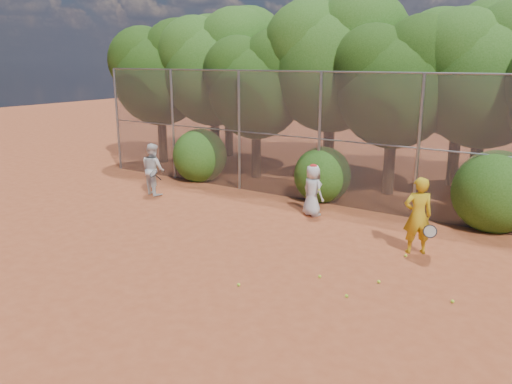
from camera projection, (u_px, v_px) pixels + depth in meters
The scene contains 23 objects.
ground at pixel (230, 276), 10.35m from camera, with size 80.00×80.00×0.00m, color #9E4523.
fence_back at pixel (346, 140), 14.72m from camera, with size 20.05×0.09×4.03m.
tree_0 at pixel (161, 70), 20.85m from camera, with size 4.38×3.81×6.00m.
tree_1 at pixel (215, 64), 19.86m from camera, with size 4.64×4.03×6.35m.
tree_2 at pixel (258, 81), 18.11m from camera, with size 3.99×3.47×5.47m.
tree_3 at pixel (334, 58), 17.38m from camera, with size 4.89×4.26×6.70m.
tree_4 at pixel (397, 79), 15.73m from camera, with size 4.19×3.64×5.73m.
tree_5 at pixel (489, 70), 14.96m from camera, with size 4.51×3.92×6.17m.
tree_9 at pixel (230, 60), 22.20m from camera, with size 4.83×4.20×6.62m.
tree_10 at pixel (335, 52), 19.62m from camera, with size 5.15×4.48×7.06m.
tree_11 at pixel (465, 65), 16.76m from camera, with size 4.64×4.03×6.35m.
bush_0 at pixel (200, 153), 18.37m from camera, with size 2.00×2.00×2.00m, color #254E13.
bush_1 at pixel (322, 172), 15.73m from camera, with size 1.80×1.80×1.80m, color #254E13.
bush_2 at pixel (496, 188), 13.01m from camera, with size 2.20×2.20×2.20m, color #254E13.
player_yellow at pixel (418, 216), 11.36m from camera, with size 0.91×0.72×1.81m.
player_teen at pixel (313, 190), 14.17m from camera, with size 0.85×0.70×1.51m.
player_white at pixel (153, 169), 16.40m from camera, with size 0.97×0.88×1.71m.
ball_0 at pixel (379, 282), 10.00m from camera, with size 0.07×0.07×0.07m, color #BAE329.
ball_1 at pixel (406, 256), 11.32m from camera, with size 0.07×0.07×0.07m, color #BAE329.
ball_2 at pixel (347, 296), 9.40m from camera, with size 0.07×0.07×0.07m, color #BAE329.
ball_3 at pixel (452, 301), 9.19m from camera, with size 0.07×0.07×0.07m, color #BAE329.
ball_4 at pixel (239, 285), 9.87m from camera, with size 0.07×0.07×0.07m, color #BAE329.
ball_6 at pixel (320, 276), 10.24m from camera, with size 0.07×0.07×0.07m, color #BAE329.
Camera 1 is at (5.73, -7.67, 4.35)m, focal length 35.00 mm.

